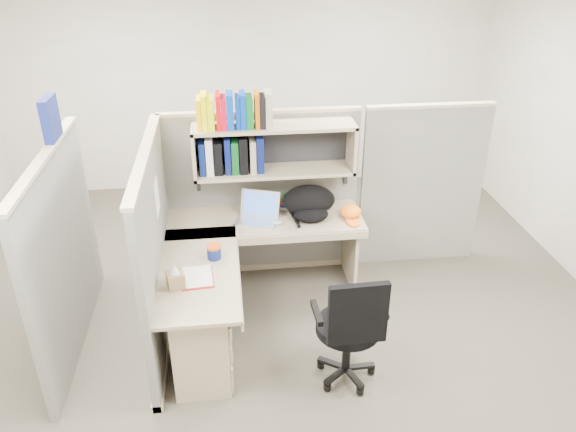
{
  "coord_description": "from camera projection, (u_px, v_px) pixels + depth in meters",
  "views": [
    {
      "loc": [
        -0.32,
        -3.85,
        3.08
      ],
      "look_at": [
        0.17,
        0.25,
        0.91
      ],
      "focal_mm": 35.0,
      "sensor_mm": 36.0,
      "label": 1
    }
  ],
  "objects": [
    {
      "name": "paper_cup",
      "position": [
        265.0,
        207.0,
        5.13
      ],
      "size": [
        0.07,
        0.07,
        0.09
      ],
      "primitive_type": "cylinder",
      "rotation": [
        0.0,
        0.0,
        0.09
      ],
      "color": "silver",
      "rests_on": "desk"
    },
    {
      "name": "snack_canister",
      "position": [
        214.0,
        252.0,
        4.4
      ],
      "size": [
        0.12,
        0.12,
        0.11
      ],
      "color": "navy",
      "rests_on": "desk"
    },
    {
      "name": "ground",
      "position": [
        272.0,
        324.0,
        4.85
      ],
      "size": [
        6.0,
        6.0,
        0.0
      ],
      "primitive_type": "plane",
      "color": "#332E28",
      "rests_on": "ground"
    },
    {
      "name": "orange_cap",
      "position": [
        350.0,
        211.0,
        5.02
      ],
      "size": [
        0.2,
        0.23,
        0.11
      ],
      "primitive_type": null,
      "rotation": [
        0.0,
        0.0,
        -0.01
      ],
      "color": "orange",
      "rests_on": "desk"
    },
    {
      "name": "loose_paper",
      "position": [
        197.0,
        276.0,
        4.2
      ],
      "size": [
        0.24,
        0.31,
        0.0
      ],
      "primitive_type": null,
      "rotation": [
        0.0,
        0.0,
        0.08
      ],
      "color": "silver",
      "rests_on": "desk"
    },
    {
      "name": "tissue_box",
      "position": [
        175.0,
        276.0,
        4.03
      ],
      "size": [
        0.15,
        0.15,
        0.19
      ],
      "primitive_type": null,
      "rotation": [
        0.0,
        0.0,
        0.28
      ],
      "color": "#917652",
      "rests_on": "desk"
    },
    {
      "name": "task_chair",
      "position": [
        349.0,
        345.0,
        4.09
      ],
      "size": [
        0.52,
        0.48,
        0.99
      ],
      "color": "black",
      "rests_on": "ground"
    },
    {
      "name": "book_stack",
      "position": [
        290.0,
        200.0,
        5.23
      ],
      "size": [
        0.2,
        0.24,
        0.1
      ],
      "primitive_type": null,
      "rotation": [
        0.0,
        0.0,
        -0.2
      ],
      "color": "gray",
      "rests_on": "desk"
    },
    {
      "name": "cubicle",
      "position": [
        223.0,
        209.0,
        4.79
      ],
      "size": [
        3.79,
        1.84,
        1.95
      ],
      "color": "slate",
      "rests_on": "ground"
    },
    {
      "name": "mouse",
      "position": [
        276.0,
        222.0,
        4.91
      ],
      "size": [
        0.12,
        0.1,
        0.04
      ],
      "primitive_type": "ellipsoid",
      "rotation": [
        0.0,
        0.0,
        0.34
      ],
      "color": "#93B8D1",
      "rests_on": "desk"
    },
    {
      "name": "backpack",
      "position": [
        310.0,
        203.0,
        4.98
      ],
      "size": [
        0.52,
        0.43,
        0.28
      ],
      "primitive_type": null,
      "rotation": [
        0.0,
        0.0,
        -0.16
      ],
      "color": "black",
      "rests_on": "desk"
    },
    {
      "name": "laptop",
      "position": [
        256.0,
        209.0,
        4.9
      ],
      "size": [
        0.46,
        0.46,
        0.25
      ],
      "primitive_type": null,
      "rotation": [
        0.0,
        0.0,
        -0.36
      ],
      "color": "silver",
      "rests_on": "desk"
    },
    {
      "name": "desk",
      "position": [
        223.0,
        306.0,
        4.36
      ],
      "size": [
        1.74,
        1.75,
        0.73
      ],
      "color": "gray",
      "rests_on": "ground"
    },
    {
      "name": "room_shell",
      "position": [
        269.0,
        148.0,
        4.1
      ],
      "size": [
        6.0,
        6.0,
        6.0
      ],
      "color": "#ABA59A",
      "rests_on": "ground"
    }
  ]
}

